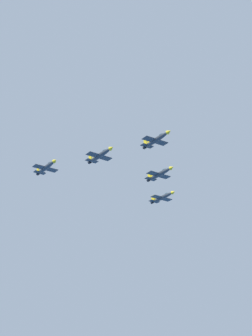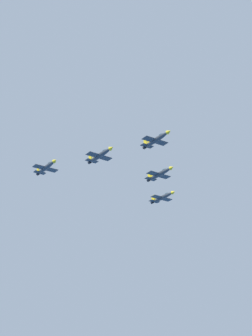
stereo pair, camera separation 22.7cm
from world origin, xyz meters
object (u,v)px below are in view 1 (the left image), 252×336
object	(u,v)px
jet_left_outer	(162,197)
jet_right_outer	(46,167)
jet_left_wingman	(160,174)
jet_lead	(156,140)
jet_right_wingman	(100,155)

from	to	relation	value
jet_left_outer	jet_right_outer	distance (m)	56.55
jet_left_wingman	jet_left_outer	xyz separation A→B (m)	(-11.79, -18.37, -1.64)
jet_lead	jet_right_wingman	distance (m)	22.13
jet_lead	jet_left_wingman	bearing A→B (deg)	140.42
jet_right_wingman	jet_left_outer	bearing A→B (deg)	110.45
jet_right_wingman	jet_right_outer	size ratio (longest dim) A/B	1.03
jet_lead	jet_left_wingman	world-z (taller)	jet_lead
jet_left_outer	jet_lead	bearing A→B (deg)	-41.09
jet_left_outer	jet_left_wingman	bearing A→B (deg)	-41.09
jet_right_outer	jet_left_outer	bearing A→B (deg)	90.34
jet_lead	jet_left_outer	xyz separation A→B (m)	(-23.58, -36.75, -6.01)
jet_lead	jet_right_outer	distance (m)	44.07
jet_right_outer	jet_right_wingman	bearing A→B (deg)	40.71
jet_right_wingman	jet_left_outer	distance (m)	45.62
jet_left_wingman	jet_right_wingman	bearing A→B (deg)	-90.51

